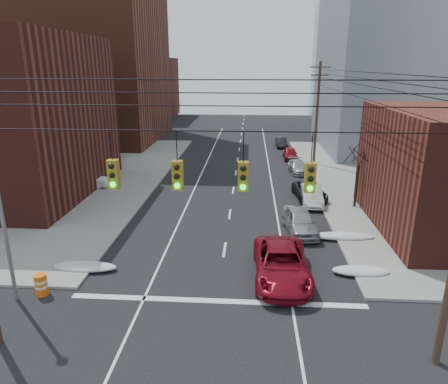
# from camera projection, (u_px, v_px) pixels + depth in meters

# --- Properties ---
(building_brick_tall) EXTENTS (24.00, 20.00, 30.00)m
(building_brick_tall) POSITION_uv_depth(u_px,v_px,m) (69.00, 32.00, 55.20)
(building_brick_tall) COLOR brown
(building_brick_tall) RESTS_ON ground
(building_brick_far) EXTENTS (22.00, 18.00, 12.00)m
(building_brick_far) POSITION_uv_depth(u_px,v_px,m) (119.00, 88.00, 82.78)
(building_brick_far) COLOR #521E18
(building_brick_far) RESTS_ON ground
(building_office) EXTENTS (22.00, 20.00, 25.00)m
(building_office) POSITION_uv_depth(u_px,v_px,m) (419.00, 49.00, 49.27)
(building_office) COLOR gray
(building_office) RESTS_ON ground
(building_glass) EXTENTS (20.00, 18.00, 22.00)m
(building_glass) POSITION_uv_depth(u_px,v_px,m) (373.00, 63.00, 74.31)
(building_glass) COLOR gray
(building_glass) RESTS_ON ground
(utility_pole_far) EXTENTS (2.20, 0.28, 11.00)m
(utility_pole_far) POSITION_uv_depth(u_px,v_px,m) (317.00, 112.00, 42.66)
(utility_pole_far) COLOR #473323
(utility_pole_far) RESTS_ON ground
(traffic_signals) EXTENTS (17.00, 0.42, 2.02)m
(traffic_signals) POSITION_uv_depth(u_px,v_px,m) (210.00, 174.00, 13.28)
(traffic_signals) COLOR black
(traffic_signals) RESTS_ON ground
(bare_tree) EXTENTS (2.09, 2.20, 4.93)m
(bare_tree) POSITION_uv_depth(u_px,v_px,m) (357.00, 179.00, 30.34)
(bare_tree) COLOR black
(bare_tree) RESTS_ON ground
(snow_nw) EXTENTS (3.50, 1.08, 0.42)m
(snow_nw) POSITION_uv_depth(u_px,v_px,m) (85.00, 267.00, 21.60)
(snow_nw) COLOR silver
(snow_nw) RESTS_ON ground
(snow_ne) EXTENTS (3.00, 1.08, 0.42)m
(snow_ne) POSITION_uv_depth(u_px,v_px,m) (361.00, 271.00, 21.15)
(snow_ne) COLOR silver
(snow_ne) RESTS_ON ground
(snow_east_far) EXTENTS (4.00, 1.08, 0.42)m
(snow_east_far) POSITION_uv_depth(u_px,v_px,m) (342.00, 236.00, 25.42)
(snow_east_far) COLOR silver
(snow_east_far) RESTS_ON ground
(red_pickup) EXTENTS (2.84, 6.03, 1.67)m
(red_pickup) POSITION_uv_depth(u_px,v_px,m) (281.00, 264.00, 20.59)
(red_pickup) COLOR maroon
(red_pickup) RESTS_ON ground
(parked_car_a) EXTENTS (2.34, 4.73, 1.55)m
(parked_car_a) POSITION_uv_depth(u_px,v_px,m) (300.00, 221.00, 26.37)
(parked_car_a) COLOR #A5A5AA
(parked_car_a) RESTS_ON ground
(parked_car_b) EXTENTS (1.69, 4.41, 1.43)m
(parked_car_b) POSITION_uv_depth(u_px,v_px,m) (312.00, 195.00, 31.80)
(parked_car_b) COLOR white
(parked_car_b) RESTS_ON ground
(parked_car_c) EXTENTS (2.70, 4.93, 1.31)m
(parked_car_c) POSITION_uv_depth(u_px,v_px,m) (310.00, 191.00, 32.98)
(parked_car_c) COLOR black
(parked_car_c) RESTS_ON ground
(parked_car_d) EXTENTS (2.08, 4.33, 1.22)m
(parked_car_d) POSITION_uv_depth(u_px,v_px,m) (298.00, 167.00, 41.08)
(parked_car_d) COLOR #9F9FA3
(parked_car_d) RESTS_ON ground
(parked_car_e) EXTENTS (1.59, 3.93, 1.34)m
(parked_car_e) POSITION_uv_depth(u_px,v_px,m) (290.00, 154.00, 46.91)
(parked_car_e) COLOR maroon
(parked_car_e) RESTS_ON ground
(parked_car_f) EXTENTS (1.49, 3.90, 1.27)m
(parked_car_f) POSITION_uv_depth(u_px,v_px,m) (281.00, 142.00, 53.86)
(parked_car_f) COLOR black
(parked_car_f) RESTS_ON ground
(lot_car_a) EXTENTS (3.95, 1.74, 1.26)m
(lot_car_a) POSITION_uv_depth(u_px,v_px,m) (87.00, 181.00, 35.57)
(lot_car_a) COLOR silver
(lot_car_a) RESTS_ON sidewalk_nw
(lot_car_b) EXTENTS (5.25, 2.57, 1.44)m
(lot_car_b) POSITION_uv_depth(u_px,v_px,m) (76.00, 172.00, 37.89)
(lot_car_b) COLOR silver
(lot_car_b) RESTS_ON sidewalk_nw
(lot_car_c) EXTENTS (4.94, 2.99, 1.34)m
(lot_car_c) POSITION_uv_depth(u_px,v_px,m) (23.00, 173.00, 37.73)
(lot_car_c) COLOR black
(lot_car_c) RESTS_ON sidewalk_nw
(lot_car_d) EXTENTS (4.15, 2.40, 1.33)m
(lot_car_d) POSITION_uv_depth(u_px,v_px,m) (39.00, 179.00, 35.79)
(lot_car_d) COLOR #A5A4A9
(lot_car_d) RESTS_ON sidewalk_nw
(construction_barrel) EXTENTS (0.75, 0.75, 1.07)m
(construction_barrel) POSITION_uv_depth(u_px,v_px,m) (41.00, 285.00, 19.19)
(construction_barrel) COLOR orange
(construction_barrel) RESTS_ON ground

